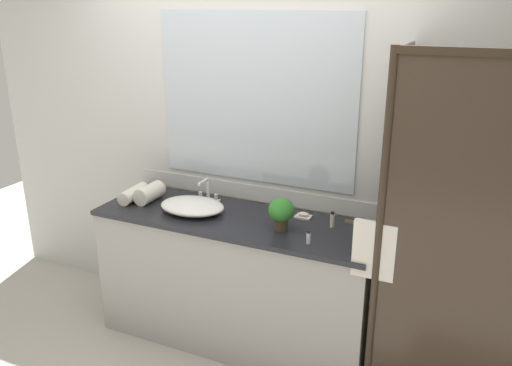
# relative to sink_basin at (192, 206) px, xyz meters

# --- Properties ---
(ground_plane) EXTENTS (8.00, 8.00, 0.00)m
(ground_plane) POSITION_rel_sink_basin_xyz_m (0.29, 0.03, -0.94)
(ground_plane) COLOR #B7B2A8
(wall_back_with_mirror) EXTENTS (4.40, 0.06, 2.60)m
(wall_back_with_mirror) POSITION_rel_sink_basin_xyz_m (0.29, 0.37, 0.37)
(wall_back_with_mirror) COLOR silver
(wall_back_with_mirror) RESTS_ON ground_plane
(vanity_cabinet) EXTENTS (1.80, 0.58, 0.90)m
(vanity_cabinet) POSITION_rel_sink_basin_xyz_m (0.29, 0.04, -0.49)
(vanity_cabinet) COLOR #9E9993
(vanity_cabinet) RESTS_ON ground_plane
(shower_enclosure) EXTENTS (1.20, 0.59, 2.00)m
(shower_enclosure) POSITION_rel_sink_basin_xyz_m (1.56, -0.16, 0.09)
(shower_enclosure) COLOR #2D2319
(shower_enclosure) RESTS_ON ground_plane
(sink_basin) EXTENTS (0.43, 0.32, 0.08)m
(sink_basin) POSITION_rel_sink_basin_xyz_m (0.00, 0.00, 0.00)
(sink_basin) COLOR white
(sink_basin) RESTS_ON vanity_cabinet
(faucet) EXTENTS (0.17, 0.14, 0.17)m
(faucet) POSITION_rel_sink_basin_xyz_m (-0.00, 0.20, 0.02)
(faucet) COLOR silver
(faucet) RESTS_ON vanity_cabinet
(potted_plant) EXTENTS (0.15, 0.15, 0.20)m
(potted_plant) POSITION_rel_sink_basin_xyz_m (0.62, -0.02, 0.08)
(potted_plant) COLOR #473828
(potted_plant) RESTS_ON vanity_cabinet
(soap_dish) EXTENTS (0.10, 0.07, 0.04)m
(soap_dish) POSITION_rel_sink_basin_xyz_m (0.69, 0.20, -0.02)
(soap_dish) COLOR silver
(soap_dish) RESTS_ON vanity_cabinet
(amenity_bottle_shampoo) EXTENTS (0.03, 0.03, 0.10)m
(amenity_bottle_shampoo) POSITION_rel_sink_basin_xyz_m (0.89, 0.14, 0.01)
(amenity_bottle_shampoo) COLOR silver
(amenity_bottle_shampoo) RESTS_ON vanity_cabinet
(amenity_bottle_lotion) EXTENTS (0.02, 0.02, 0.08)m
(amenity_bottle_lotion) POSITION_rel_sink_basin_xyz_m (0.83, -0.14, -0.00)
(amenity_bottle_lotion) COLOR silver
(amenity_bottle_lotion) RESTS_ON vanity_cabinet
(rolled_towel_near_edge) EXTENTS (0.11, 0.26, 0.09)m
(rolled_towel_near_edge) POSITION_rel_sink_basin_xyz_m (-0.47, 0.01, 0.01)
(rolled_towel_near_edge) COLOR silver
(rolled_towel_near_edge) RESTS_ON vanity_cabinet
(rolled_towel_middle) EXTENTS (0.12, 0.22, 0.12)m
(rolled_towel_middle) POSITION_rel_sink_basin_xyz_m (-0.36, 0.05, 0.02)
(rolled_towel_middle) COLOR silver
(rolled_towel_middle) RESTS_ON vanity_cabinet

